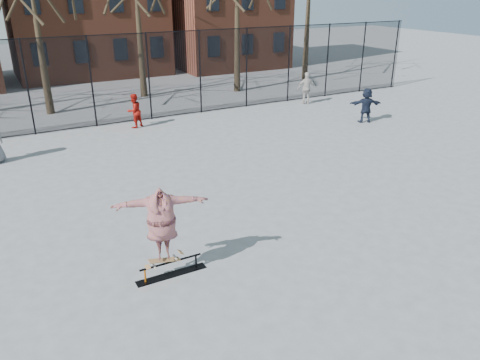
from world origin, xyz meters
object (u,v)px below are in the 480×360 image
skateboard (164,261)px  bystander_navy (366,105)px  skate_rail (171,270)px  bystander_red (134,111)px  bystander_white (307,88)px  skater (162,226)px

skateboard → bystander_navy: (12.58, 7.45, 0.40)m
skate_rail → bystander_navy: size_ratio=1.00×
bystander_red → bystander_white: (9.43, 0.00, 0.08)m
bystander_red → skater: bearing=49.9°
skater → bystander_navy: size_ratio=1.26×
skate_rail → skater: size_ratio=0.80×
skate_rail → skater: (-0.14, 0.00, 1.12)m
skateboard → bystander_white: bystander_white is taller
skateboard → bystander_red: (2.90, 11.73, 0.36)m
skater → bystander_navy: bearing=47.1°
skater → bystander_red: skater is taller
bystander_red → bystander_navy: 10.59m
skateboard → bystander_red: bearing=76.1°
skate_rail → bystander_white: size_ratio=0.95×
bystander_white → bystander_navy: (0.25, -4.29, -0.04)m
bystander_red → bystander_navy: bearing=129.9°
skateboard → bystander_navy: bearing=30.6°
skater → bystander_red: bearing=92.6°
skate_rail → bystander_white: bystander_white is taller
skateboard → bystander_white: (12.33, 11.73, 0.44)m
skate_rail → skater: skater is taller
skateboard → bystander_navy: size_ratio=0.47×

